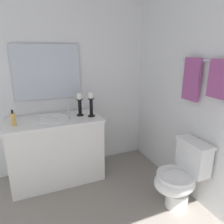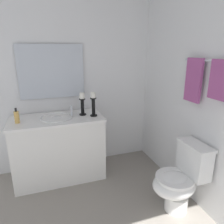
% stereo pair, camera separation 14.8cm
% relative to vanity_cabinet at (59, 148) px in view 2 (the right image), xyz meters
% --- Properties ---
extents(wall_back, '(2.55, 0.04, 2.45)m').
position_rel_vanity_cabinet_xyz_m(wall_back, '(0.95, 1.41, 0.80)').
color(wall_back, white).
rests_on(wall_back, ground).
extents(wall_left, '(0.04, 2.77, 2.45)m').
position_rel_vanity_cabinet_xyz_m(wall_left, '(-0.33, 0.03, 0.80)').
color(wall_left, white).
rests_on(wall_left, ground).
extents(vanity_cabinet, '(0.58, 1.16, 0.84)m').
position_rel_vanity_cabinet_xyz_m(vanity_cabinet, '(0.00, 0.00, 0.00)').
color(vanity_cabinet, white).
rests_on(vanity_cabinet, ground).
extents(sink_basin, '(0.40, 0.40, 0.24)m').
position_rel_vanity_cabinet_xyz_m(sink_basin, '(-0.00, 0.00, 0.38)').
color(sink_basin, white).
rests_on(sink_basin, vanity_cabinet).
extents(mirror, '(0.02, 0.83, 0.69)m').
position_rel_vanity_cabinet_xyz_m(mirror, '(-0.28, 0.00, 0.96)').
color(mirror, silver).
extents(candle_holder_tall, '(0.09, 0.09, 0.31)m').
position_rel_vanity_cabinet_xyz_m(candle_holder_tall, '(0.08, 0.46, 0.58)').
color(candle_holder_tall, black).
rests_on(candle_holder_tall, vanity_cabinet).
extents(candle_holder_short, '(0.09, 0.09, 0.29)m').
position_rel_vanity_cabinet_xyz_m(candle_holder_short, '(-0.01, 0.34, 0.57)').
color(candle_holder_short, black).
rests_on(candle_holder_short, vanity_cabinet).
extents(soap_bottle, '(0.06, 0.06, 0.18)m').
position_rel_vanity_cabinet_xyz_m(soap_bottle, '(0.05, -0.45, 0.49)').
color(soap_bottle, '#E5B259').
rests_on(soap_bottle, vanity_cabinet).
extents(toilet, '(0.39, 0.54, 0.75)m').
position_rel_vanity_cabinet_xyz_m(toilet, '(1.04, 1.13, -0.05)').
color(toilet, white).
rests_on(toilet, ground).
extents(towel_bar, '(0.69, 0.02, 0.02)m').
position_rel_vanity_cabinet_xyz_m(towel_bar, '(1.01, 1.35, 1.14)').
color(towel_bar, silver).
extents(towel_near_vanity, '(0.22, 0.03, 0.44)m').
position_rel_vanity_cabinet_xyz_m(towel_near_vanity, '(0.84, 1.33, 0.94)').
color(towel_near_vanity, '#A54C8C').
rests_on(towel_near_vanity, towel_bar).
extents(towel_center, '(0.24, 0.03, 0.35)m').
position_rel_vanity_cabinet_xyz_m(towel_center, '(1.18, 1.33, 0.99)').
color(towel_center, '#A54C8C').
rests_on(towel_center, towel_bar).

